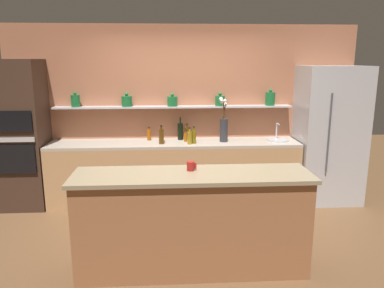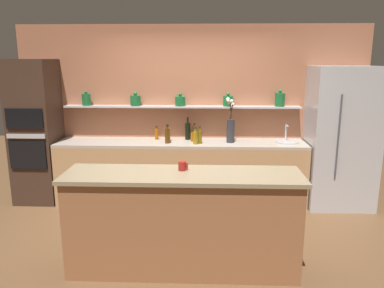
{
  "view_description": "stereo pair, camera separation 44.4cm",
  "coord_description": "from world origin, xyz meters",
  "px_view_note": "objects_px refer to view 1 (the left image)",
  "views": [
    {
      "loc": [
        -0.22,
        -4.09,
        2.1
      ],
      "look_at": [
        0.05,
        0.31,
        1.1
      ],
      "focal_mm": 35.0,
      "sensor_mm": 36.0,
      "label": 1
    },
    {
      "loc": [
        0.23,
        -4.09,
        2.1
      ],
      "look_at": [
        0.05,
        0.31,
        1.1
      ],
      "focal_mm": 35.0,
      "sensor_mm": 36.0,
      "label": 2
    }
  ],
  "objects_px": {
    "oven_tower": "(23,135)",
    "bottle_sauce_2": "(186,137)",
    "bottle_wine_3": "(180,131)",
    "bottle_spirit_5": "(187,133)",
    "sink_fixture": "(278,139)",
    "coffee_mug": "(191,166)",
    "bottle_sauce_1": "(149,135)",
    "bottle_oil_6": "(161,136)",
    "flower_vase": "(224,126)",
    "refrigerator": "(329,135)",
    "bottle_oil_0": "(194,137)",
    "bottle_spirit_4": "(161,136)",
    "bottle_oil_7": "(190,138)"
  },
  "relations": [
    {
      "from": "sink_fixture",
      "to": "bottle_wine_3",
      "type": "bearing_deg",
      "value": 173.91
    },
    {
      "from": "oven_tower",
      "to": "bottle_sauce_2",
      "type": "distance_m",
      "value": 2.31
    },
    {
      "from": "oven_tower",
      "to": "bottle_sauce_2",
      "type": "relative_size",
      "value": 12.5
    },
    {
      "from": "oven_tower",
      "to": "bottle_oil_6",
      "type": "bearing_deg",
      "value": 0.18
    },
    {
      "from": "sink_fixture",
      "to": "bottle_oil_0",
      "type": "height_order",
      "value": "same"
    },
    {
      "from": "oven_tower",
      "to": "bottle_spirit_4",
      "type": "xyz_separation_m",
      "value": [
        1.96,
        -0.1,
        -0.02
      ]
    },
    {
      "from": "oven_tower",
      "to": "bottle_spirit_4",
      "type": "bearing_deg",
      "value": -3.01
    },
    {
      "from": "bottle_spirit_5",
      "to": "bottle_oil_6",
      "type": "xyz_separation_m",
      "value": [
        -0.38,
        -0.17,
        -0.0
      ]
    },
    {
      "from": "bottle_sauce_1",
      "to": "bottle_spirit_5",
      "type": "distance_m",
      "value": 0.57
    },
    {
      "from": "flower_vase",
      "to": "bottle_oil_6",
      "type": "relative_size",
      "value": 2.63
    },
    {
      "from": "bottle_sauce_1",
      "to": "coffee_mug",
      "type": "bearing_deg",
      "value": -75.11
    },
    {
      "from": "oven_tower",
      "to": "bottle_spirit_4",
      "type": "relative_size",
      "value": 7.77
    },
    {
      "from": "bottle_sauce_2",
      "to": "bottle_spirit_5",
      "type": "height_order",
      "value": "bottle_spirit_5"
    },
    {
      "from": "flower_vase",
      "to": "bottle_oil_0",
      "type": "height_order",
      "value": "flower_vase"
    },
    {
      "from": "refrigerator",
      "to": "coffee_mug",
      "type": "bearing_deg",
      "value": -141.21
    },
    {
      "from": "refrigerator",
      "to": "sink_fixture",
      "type": "distance_m",
      "value": 0.75
    },
    {
      "from": "bottle_oil_7",
      "to": "flower_vase",
      "type": "bearing_deg",
      "value": 15.46
    },
    {
      "from": "refrigerator",
      "to": "bottle_spirit_5",
      "type": "distance_m",
      "value": 2.11
    },
    {
      "from": "sink_fixture",
      "to": "bottle_oil_7",
      "type": "relative_size",
      "value": 1.35
    },
    {
      "from": "bottle_spirit_5",
      "to": "bottle_oil_6",
      "type": "height_order",
      "value": "same"
    },
    {
      "from": "flower_vase",
      "to": "bottle_spirit_5",
      "type": "height_order",
      "value": "flower_vase"
    },
    {
      "from": "sink_fixture",
      "to": "bottle_sauce_2",
      "type": "height_order",
      "value": "sink_fixture"
    },
    {
      "from": "flower_vase",
      "to": "bottle_oil_7",
      "type": "height_order",
      "value": "flower_vase"
    },
    {
      "from": "bottle_sauce_2",
      "to": "bottle_spirit_5",
      "type": "distance_m",
      "value": 0.15
    },
    {
      "from": "refrigerator",
      "to": "bottle_oil_6",
      "type": "height_order",
      "value": "refrigerator"
    },
    {
      "from": "refrigerator",
      "to": "bottle_oil_7",
      "type": "xyz_separation_m",
      "value": [
        -2.07,
        -0.11,
        0.01
      ]
    },
    {
      "from": "bottle_wine_3",
      "to": "bottle_oil_6",
      "type": "xyz_separation_m",
      "value": [
        -0.28,
        -0.16,
        -0.03
      ]
    },
    {
      "from": "bottle_sauce_2",
      "to": "bottle_wine_3",
      "type": "distance_m",
      "value": 0.17
    },
    {
      "from": "bottle_wine_3",
      "to": "bottle_spirit_4",
      "type": "distance_m",
      "value": 0.39
    },
    {
      "from": "bottle_sauce_1",
      "to": "bottle_sauce_2",
      "type": "relative_size",
      "value": 1.18
    },
    {
      "from": "bottle_sauce_1",
      "to": "bottle_spirit_5",
      "type": "height_order",
      "value": "bottle_spirit_5"
    },
    {
      "from": "bottle_sauce_2",
      "to": "coffee_mug",
      "type": "bearing_deg",
      "value": -90.94
    },
    {
      "from": "bottle_sauce_2",
      "to": "sink_fixture",
      "type": "bearing_deg",
      "value": -0.72
    },
    {
      "from": "bottle_wine_3",
      "to": "bottle_spirit_5",
      "type": "distance_m",
      "value": 0.1
    },
    {
      "from": "bottle_oil_0",
      "to": "bottle_sauce_1",
      "type": "bearing_deg",
      "value": 157.93
    },
    {
      "from": "oven_tower",
      "to": "coffee_mug",
      "type": "distance_m",
      "value": 2.88
    },
    {
      "from": "bottle_wine_3",
      "to": "sink_fixture",
      "type": "bearing_deg",
      "value": -6.09
    },
    {
      "from": "bottle_spirit_5",
      "to": "bottle_spirit_4",
      "type": "bearing_deg",
      "value": -143.85
    },
    {
      "from": "refrigerator",
      "to": "bottle_sauce_2",
      "type": "distance_m",
      "value": 2.12
    },
    {
      "from": "bottle_oil_6",
      "to": "bottle_oil_0",
      "type": "bearing_deg",
      "value": -14.08
    },
    {
      "from": "sink_fixture",
      "to": "bottle_sauce_2",
      "type": "xyz_separation_m",
      "value": [
        -1.38,
        0.02,
        0.05
      ]
    },
    {
      "from": "bottle_spirit_5",
      "to": "bottle_oil_7",
      "type": "relative_size",
      "value": 1.03
    },
    {
      "from": "refrigerator",
      "to": "bottle_spirit_5",
      "type": "bearing_deg",
      "value": 174.25
    },
    {
      "from": "oven_tower",
      "to": "flower_vase",
      "type": "bearing_deg",
      "value": -0.16
    },
    {
      "from": "refrigerator",
      "to": "bottle_sauce_1",
      "type": "relative_size",
      "value": 10.13
    },
    {
      "from": "refrigerator",
      "to": "bottle_sauce_2",
      "type": "height_order",
      "value": "refrigerator"
    },
    {
      "from": "bottle_spirit_4",
      "to": "coffee_mug",
      "type": "xyz_separation_m",
      "value": [
        0.32,
        -1.66,
        0.03
      ]
    },
    {
      "from": "flower_vase",
      "to": "bottle_spirit_5",
      "type": "relative_size",
      "value": 2.64
    },
    {
      "from": "oven_tower",
      "to": "bottle_wine_3",
      "type": "relative_size",
      "value": 6.16
    },
    {
      "from": "bottle_spirit_5",
      "to": "bottle_oil_0",
      "type": "bearing_deg",
      "value": -73.31
    }
  ]
}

